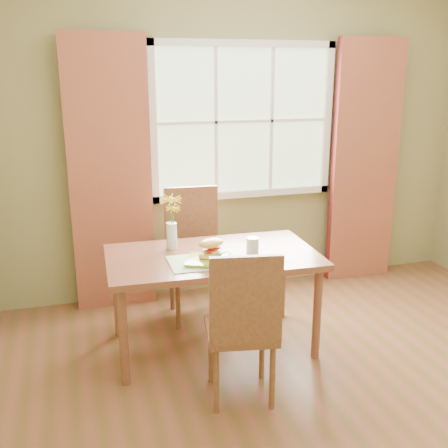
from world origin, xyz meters
TOP-DOWN VIEW (x-y plane):
  - room at (0.00, 0.00)m, footprint 4.24×3.84m
  - window at (0.00, 1.87)m, footprint 1.62×0.06m
  - curtain_left at (-1.15, 1.78)m, footprint 0.65×0.08m
  - curtain_right at (1.15, 1.78)m, footprint 0.65×0.08m
  - dining_table at (-0.56, 0.85)m, footprint 1.47×0.86m
  - chair_near at (-0.58, 0.15)m, footprint 0.47×0.47m
  - chair_far at (-0.56, 1.44)m, footprint 0.46×0.46m
  - placemat at (-0.66, 0.72)m, footprint 0.45×0.34m
  - plate at (-0.65, 0.70)m, footprint 0.33×0.33m
  - croissant_sandwich at (-0.60, 0.73)m, footprint 0.22×0.18m
  - water_glass at (-0.31, 0.75)m, footprint 0.08×0.08m
  - flower_vase at (-0.80, 1.06)m, footprint 0.16×0.16m

SIDE VIEW (x-z plane):
  - chair_near at x=-0.58m, z-range 0.05..1.02m
  - chair_far at x=-0.56m, z-range 0.05..1.08m
  - dining_table at x=-0.56m, z-range 0.28..0.98m
  - placemat at x=-0.66m, z-range 0.70..0.71m
  - plate at x=-0.65m, z-range 0.71..0.72m
  - water_glass at x=-0.31m, z-range 0.70..0.83m
  - croissant_sandwich at x=-0.60m, z-range 0.72..0.85m
  - flower_vase at x=-0.80m, z-range 0.74..1.12m
  - curtain_left at x=-1.15m, z-range 0.00..2.20m
  - curtain_right at x=1.15m, z-range 0.00..2.20m
  - room at x=0.00m, z-range -0.02..2.72m
  - window at x=0.00m, z-range 0.84..2.16m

